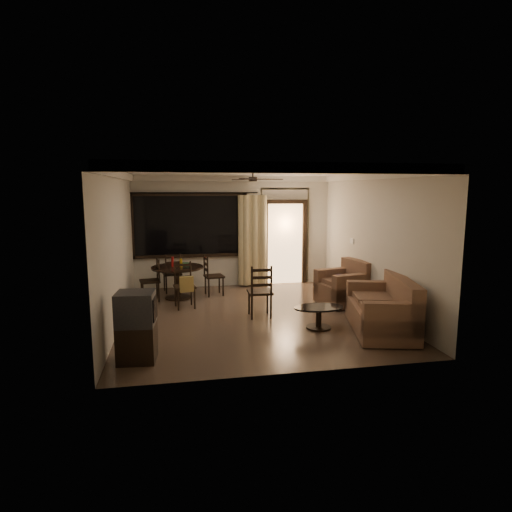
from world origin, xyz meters
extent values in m
plane|color=#7F6651|center=(0.00, 0.00, 0.00)|extent=(5.50, 5.50, 0.00)
plane|color=beige|center=(0.00, 2.75, 1.40)|extent=(5.00, 0.00, 5.00)
plane|color=beige|center=(0.00, -2.75, 1.40)|extent=(5.00, 0.00, 5.00)
plane|color=beige|center=(-2.50, 0.00, 1.40)|extent=(0.00, 5.50, 5.50)
plane|color=beige|center=(2.50, 0.00, 1.40)|extent=(0.00, 5.50, 5.50)
plane|color=white|center=(0.00, 0.00, 2.80)|extent=(5.50, 5.50, 0.00)
cube|color=black|center=(-1.10, 2.72, 1.57)|extent=(2.70, 0.04, 1.45)
cylinder|color=black|center=(-1.00, 2.63, 2.38)|extent=(3.20, 0.03, 0.03)
cube|color=#FFC684|center=(1.35, 2.71, 1.05)|extent=(0.91, 0.03, 2.08)
cube|color=white|center=(2.48, 1.05, 1.30)|extent=(0.02, 0.18, 0.12)
cylinder|color=black|center=(0.00, 0.00, 2.74)|extent=(0.03, 0.03, 0.12)
cylinder|color=black|center=(0.00, 0.00, 2.65)|extent=(0.16, 0.16, 0.08)
cylinder|color=black|center=(-1.44, 1.65, 0.71)|extent=(1.17, 1.17, 0.04)
cylinder|color=black|center=(-1.44, 1.65, 0.36)|extent=(0.12, 0.12, 0.68)
cylinder|color=black|center=(-1.44, 1.65, 0.01)|extent=(0.59, 0.59, 0.03)
cylinder|color=maroon|center=(-1.54, 1.69, 0.84)|extent=(0.06, 0.06, 0.22)
cylinder|color=#BC8A14|center=(-1.35, 1.62, 0.82)|extent=(0.06, 0.06, 0.18)
cube|color=#257C45|center=(-1.25, 1.80, 0.76)|extent=(0.14, 0.10, 0.05)
cube|color=black|center=(-2.05, 1.52, 0.45)|extent=(0.48, 0.48, 0.04)
cube|color=black|center=(-0.60, 1.79, 0.45)|extent=(0.48, 0.48, 0.04)
cube|color=black|center=(-1.30, 0.82, 0.45)|extent=(0.48, 0.48, 0.04)
cube|color=#AD9E4A|center=(-1.27, 0.59, 0.55)|extent=(0.29, 0.12, 0.32)
cube|color=black|center=(-1.57, 2.30, 0.45)|extent=(0.48, 0.48, 0.04)
cube|color=black|center=(-2.05, -1.92, 0.27)|extent=(0.57, 0.53, 0.54)
cube|color=black|center=(-2.05, -1.92, 0.78)|extent=(0.57, 0.53, 0.48)
cube|color=black|center=(-1.78, -1.94, 0.78)|extent=(0.05, 0.39, 0.33)
cube|color=#411F1E|center=(2.01, -1.38, 0.24)|extent=(1.32, 1.92, 0.44)
cube|color=#411F1E|center=(2.35, -1.46, 0.60)|extent=(0.63, 1.75, 0.71)
cube|color=#411F1E|center=(1.82, -2.13, 0.46)|extent=(0.95, 0.41, 0.55)
cube|color=#411F1E|center=(2.19, -0.62, 0.46)|extent=(0.95, 0.41, 0.55)
cube|color=#411F1E|center=(1.95, -1.36, 0.49)|extent=(1.00, 1.64, 0.13)
cube|color=#411F1E|center=(2.05, 0.45, 0.24)|extent=(1.09, 1.09, 0.43)
cube|color=#411F1E|center=(2.40, 0.52, 0.60)|extent=(0.40, 0.95, 0.71)
cube|color=#411F1E|center=(2.12, 0.09, 0.46)|extent=(0.94, 0.38, 0.54)
cube|color=#411F1E|center=(1.98, 0.80, 0.46)|extent=(0.94, 0.38, 0.54)
cube|color=#411F1E|center=(2.00, 0.43, 0.49)|extent=(0.78, 0.82, 0.13)
ellipsoid|color=navy|center=(2.00, 0.43, 0.60)|extent=(0.39, 0.33, 0.12)
ellipsoid|color=black|center=(1.01, -1.00, 0.38)|extent=(0.90, 0.54, 0.03)
cylinder|color=black|center=(1.01, -1.00, 0.19)|extent=(0.10, 0.10, 0.36)
cylinder|color=black|center=(1.01, -1.00, 0.02)|extent=(0.44, 0.44, 0.03)
cube|color=black|center=(0.12, -0.10, 0.49)|extent=(0.47, 0.47, 0.04)
camera|label=1|loc=(-1.46, -8.03, 2.46)|focal=30.00mm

